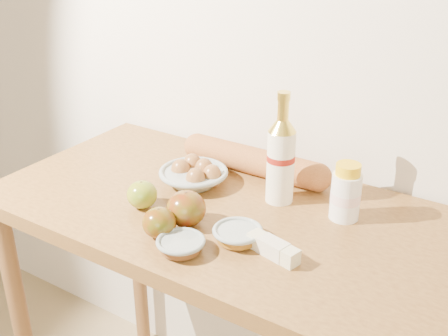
{
  "coord_description": "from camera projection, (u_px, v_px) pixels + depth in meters",
  "views": [
    {
      "loc": [
        0.62,
        0.19,
        1.56
      ],
      "look_at": [
        0.0,
        1.15,
        1.02
      ],
      "focal_mm": 45.0,
      "sensor_mm": 36.0,
      "label": 1
    }
  ],
  "objects": [
    {
      "name": "apple_yellowgreen",
      "position": [
        142.0,
        195.0,
        1.34
      ],
      "size": [
        0.08,
        0.08,
        0.07
      ],
      "rotation": [
        0.0,
        0.0,
        -0.13
      ],
      "color": "#9E8C1F",
      "rests_on": "table"
    },
    {
      "name": "bourbon_bottle",
      "position": [
        281.0,
        158.0,
        1.33
      ],
      "size": [
        0.08,
        0.08,
        0.28
      ],
      "rotation": [
        0.0,
        0.0,
        -0.22
      ],
      "color": "white",
      "rests_on": "table"
    },
    {
      "name": "cream_bottle",
      "position": [
        346.0,
        193.0,
        1.28
      ],
      "size": [
        0.08,
        0.08,
        0.14
      ],
      "rotation": [
        0.0,
        0.0,
        0.17
      ],
      "color": "white",
      "rests_on": "table"
    },
    {
      "name": "baguette",
      "position": [
        254.0,
        161.0,
        1.5
      ],
      "size": [
        0.44,
        0.08,
        0.07
      ],
      "rotation": [
        0.0,
        0.0,
        0.01
      ],
      "color": "#BE743A",
      "rests_on": "table"
    },
    {
      "name": "table",
      "position": [
        231.0,
        252.0,
        1.39
      ],
      "size": [
        1.2,
        0.6,
        0.9
      ],
      "color": "olive",
      "rests_on": "ground"
    },
    {
      "name": "syrup_bowl",
      "position": [
        238.0,
        234.0,
        1.21
      ],
      "size": [
        0.12,
        0.12,
        0.03
      ],
      "rotation": [
        0.0,
        0.0,
        0.06
      ],
      "color": "#93A09B",
      "rests_on": "table"
    },
    {
      "name": "apple_redgreen_right",
      "position": [
        186.0,
        209.0,
        1.26
      ],
      "size": [
        0.09,
        0.09,
        0.08
      ],
      "rotation": [
        0.0,
        0.0,
        0.01
      ],
      "color": "maroon",
      "rests_on": "table"
    },
    {
      "name": "butter_stick",
      "position": [
        273.0,
        248.0,
        1.16
      ],
      "size": [
        0.13,
        0.06,
        0.04
      ],
      "rotation": [
        0.0,
        0.0,
        -0.24
      ],
      "color": "beige",
      "rests_on": "table"
    },
    {
      "name": "back_wall",
      "position": [
        301.0,
        17.0,
        1.42
      ],
      "size": [
        3.5,
        0.02,
        2.6
      ],
      "primitive_type": "cube",
      "color": "#EEE3CF",
      "rests_on": "ground"
    },
    {
      "name": "sugar_bowl",
      "position": [
        181.0,
        245.0,
        1.17
      ],
      "size": [
        0.12,
        0.12,
        0.03
      ],
      "rotation": [
        0.0,
        0.0,
        0.16
      ],
      "color": "gray",
      "rests_on": "table"
    },
    {
      "name": "egg_bowl",
      "position": [
        195.0,
        175.0,
        1.45
      ],
      "size": [
        0.23,
        0.23,
        0.06
      ],
      "rotation": [
        0.0,
        0.0,
        -0.33
      ],
      "color": "#919E9A",
      "rests_on": "table"
    },
    {
      "name": "apple_redgreen_front",
      "position": [
        159.0,
        223.0,
        1.22
      ],
      "size": [
        0.09,
        0.09,
        0.07
      ],
      "rotation": [
        0.0,
        0.0,
        -0.28
      ],
      "color": "maroon",
      "rests_on": "table"
    }
  ]
}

